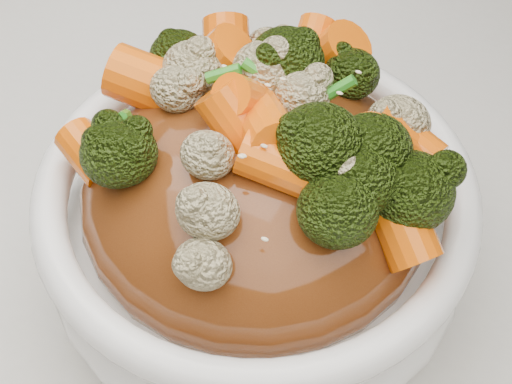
% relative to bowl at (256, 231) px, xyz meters
% --- Properties ---
extents(tablecloth, '(1.20, 0.80, 0.04)m').
position_rel_bowl_xyz_m(tablecloth, '(-0.04, -0.04, -0.07)').
color(tablecloth, silver).
rests_on(tablecloth, dining_table).
extents(bowl, '(0.24, 0.24, 0.09)m').
position_rel_bowl_xyz_m(bowl, '(0.00, 0.00, 0.00)').
color(bowl, white).
rests_on(bowl, tablecloth).
extents(sauce_base, '(0.19, 0.19, 0.11)m').
position_rel_bowl_xyz_m(sauce_base, '(0.00, 0.00, 0.03)').
color(sauce_base, '#602D10').
rests_on(sauce_base, bowl).
extents(carrots, '(0.19, 0.19, 0.06)m').
position_rel_bowl_xyz_m(carrots, '(0.00, 0.00, 0.10)').
color(carrots, '#FA6608').
rests_on(carrots, sauce_base).
extents(broccoli, '(0.19, 0.19, 0.05)m').
position_rel_bowl_xyz_m(broccoli, '(0.00, 0.00, 0.10)').
color(broccoli, black).
rests_on(broccoli, sauce_base).
extents(cauliflower, '(0.19, 0.19, 0.04)m').
position_rel_bowl_xyz_m(cauliflower, '(0.00, 0.00, 0.10)').
color(cauliflower, '#C6B887').
rests_on(cauliflower, sauce_base).
extents(scallions, '(0.15, 0.15, 0.02)m').
position_rel_bowl_xyz_m(scallions, '(-0.00, 0.00, 0.10)').
color(scallions, '#2A841E').
rests_on(scallions, sauce_base).
extents(sesame_seeds, '(0.17, 0.17, 0.01)m').
position_rel_bowl_xyz_m(sesame_seeds, '(-0.00, 0.00, 0.10)').
color(sesame_seeds, beige).
rests_on(sesame_seeds, sauce_base).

